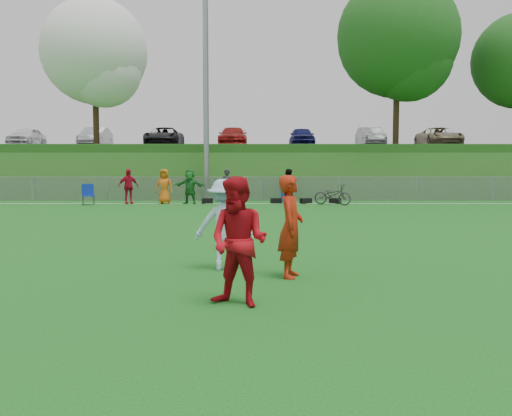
{
  "coord_description": "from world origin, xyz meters",
  "views": [
    {
      "loc": [
        -0.42,
        -9.7,
        2.06
      ],
      "look_at": [
        -0.4,
        0.5,
        1.22
      ],
      "focal_mm": 40.0,
      "sensor_mm": 36.0,
      "label": 1
    }
  ],
  "objects_px": {
    "player_red_center": "(239,242)",
    "bicycle": "(333,195)",
    "player_blue": "(224,225)",
    "recycling_bin": "(286,194)",
    "player_red_left": "(291,227)"
  },
  "relations": [
    {
      "from": "recycling_bin",
      "to": "bicycle",
      "type": "bearing_deg",
      "value": -40.56
    },
    {
      "from": "player_blue",
      "to": "recycling_bin",
      "type": "relative_size",
      "value": 2.07
    },
    {
      "from": "player_blue",
      "to": "recycling_bin",
      "type": "distance_m",
      "value": 18.08
    },
    {
      "from": "player_red_left",
      "to": "player_red_center",
      "type": "xyz_separation_m",
      "value": [
        -0.86,
        -2.0,
        0.01
      ]
    },
    {
      "from": "player_red_left",
      "to": "player_blue",
      "type": "height_order",
      "value": "player_red_left"
    },
    {
      "from": "recycling_bin",
      "to": "player_red_left",
      "type": "bearing_deg",
      "value": -92.9
    },
    {
      "from": "player_red_left",
      "to": "player_blue",
      "type": "relative_size",
      "value": 1.05
    },
    {
      "from": "player_red_center",
      "to": "bicycle",
      "type": "relative_size",
      "value": 1.01
    },
    {
      "from": "player_red_left",
      "to": "player_blue",
      "type": "distance_m",
      "value": 1.42
    },
    {
      "from": "player_red_center",
      "to": "recycling_bin",
      "type": "height_order",
      "value": "player_red_center"
    },
    {
      "from": "player_red_center",
      "to": "bicycle",
      "type": "height_order",
      "value": "player_red_center"
    },
    {
      "from": "player_red_center",
      "to": "recycling_bin",
      "type": "relative_size",
      "value": 2.22
    },
    {
      "from": "player_red_left",
      "to": "player_red_center",
      "type": "relative_size",
      "value": 0.98
    },
    {
      "from": "player_red_left",
      "to": "player_red_center",
      "type": "height_order",
      "value": "player_red_center"
    },
    {
      "from": "bicycle",
      "to": "player_blue",
      "type": "bearing_deg",
      "value": -165.74
    }
  ]
}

